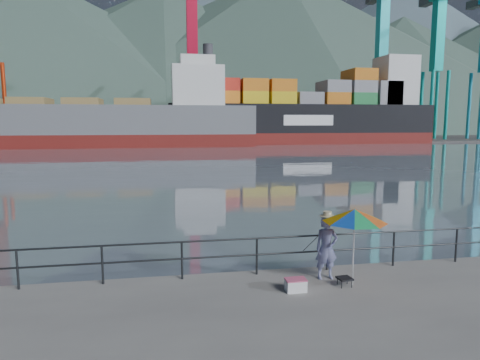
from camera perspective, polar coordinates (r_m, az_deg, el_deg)
name	(u,v)px	position (r m, az deg, el deg)	size (l,w,h in m)	color
harbor_water	(168,135)	(139.24, -9.59, 5.91)	(500.00, 280.00, 0.00)	slate
far_dock	(212,140)	(102.89, -3.77, 5.40)	(200.00, 40.00, 0.40)	#514F4C
guardrail	(220,258)	(11.53, -2.69, -10.31)	(22.00, 0.06, 1.03)	#2D3033
mountains	(243,59)	(222.85, 0.39, 15.81)	(600.00, 332.80, 80.00)	#385147
port_cranes	(310,68)	(99.36, 9.28, 14.48)	(116.00, 28.00, 38.40)	red
container_stacks	(316,127)	(109.22, 10.08, 6.93)	(58.00, 5.40, 7.80)	red
fisherman	(326,248)	(11.52, 11.46, -8.87)	(0.60, 0.40, 1.66)	navy
beach_umbrella	(355,216)	(10.99, 15.05, -4.60)	(2.13, 2.13, 1.96)	white
folding_stool	(345,282)	(11.33, 13.77, -13.01)	(0.37, 0.37, 0.22)	black
cooler_bag	(296,286)	(10.80, 7.43, -13.78)	(0.49, 0.32, 0.28)	silver
fishing_rod	(316,269)	(12.45, 10.08, -11.57)	(0.02, 0.02, 2.30)	black
bulk_carrier	(109,122)	(79.51, -17.03, 7.35)	(54.97, 9.51, 14.50)	maroon
container_ship	(309,113)	(89.36, 9.21, 8.75)	(53.51, 8.92, 18.10)	maroon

